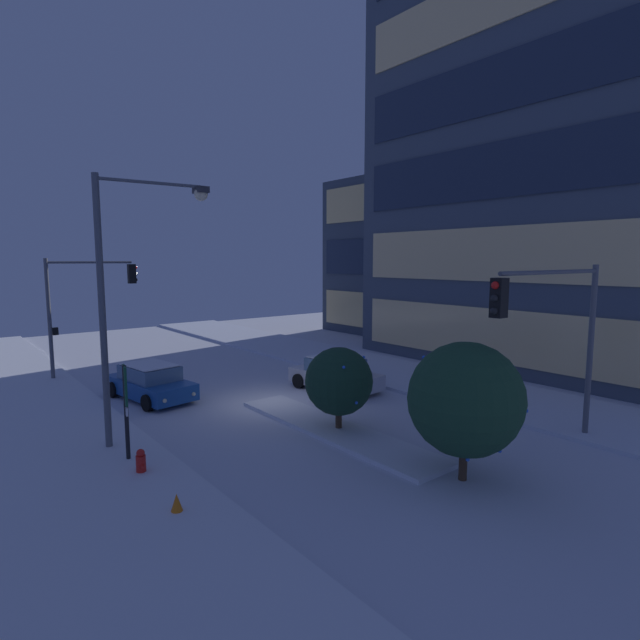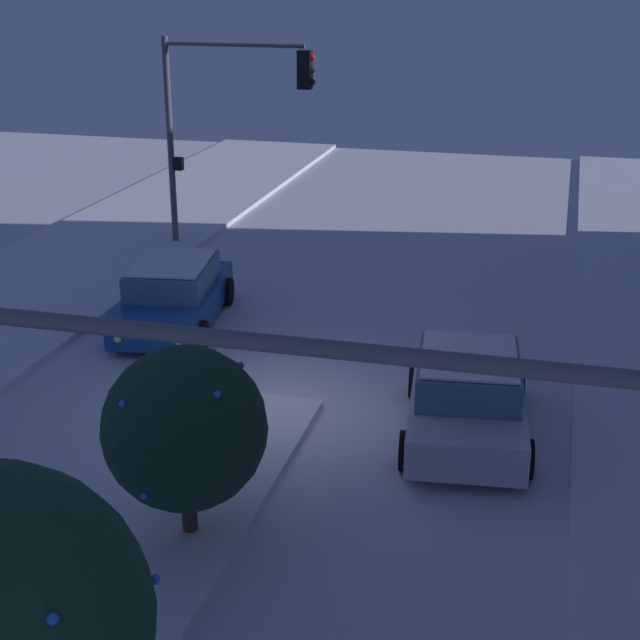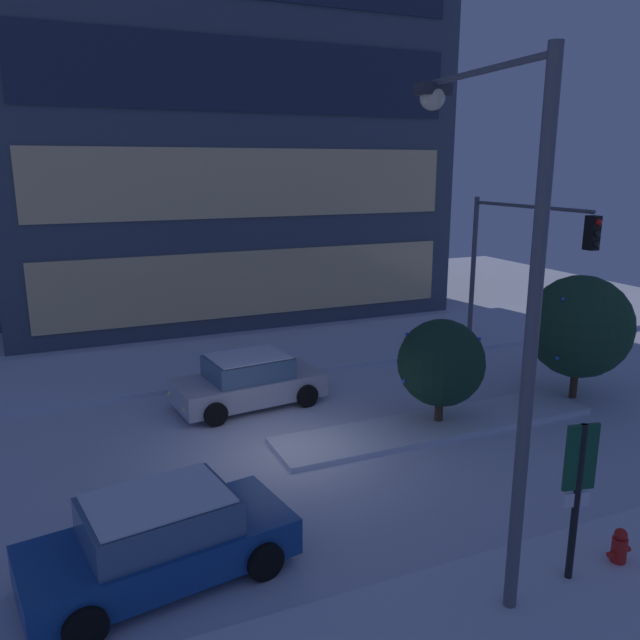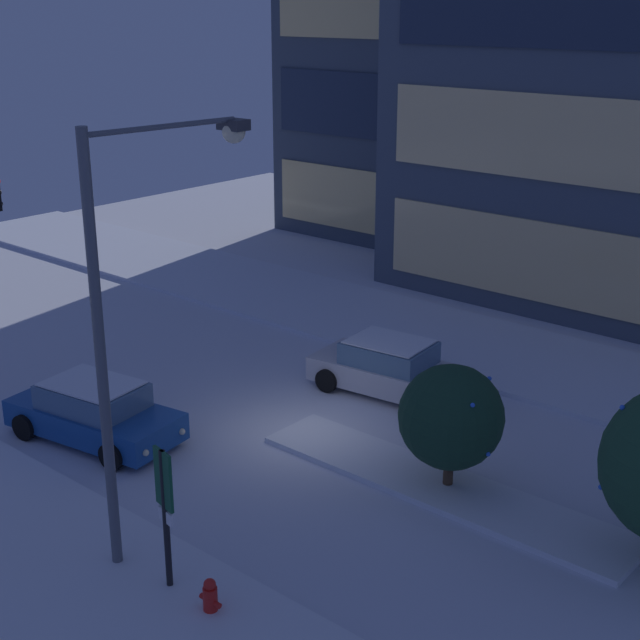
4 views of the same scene
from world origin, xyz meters
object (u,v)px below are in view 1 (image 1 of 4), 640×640
object	(u,v)px
decorated_tree_left_of_median	(339,381)
decorated_tree_median	(465,399)
traffic_light_corner_near_left	(86,296)
car_near	(150,383)
traffic_light_corner_far_right	(556,321)
parking_info_sign	(126,402)
fire_hydrant	(141,463)
construction_cone	(177,505)
street_lamp_arched	(132,274)
car_far	(335,374)

from	to	relation	value
decorated_tree_left_of_median	decorated_tree_median	bearing A→B (deg)	1.67
traffic_light_corner_near_left	car_near	bearing A→B (deg)	-81.73
traffic_light_corner_far_right	parking_info_sign	size ratio (longest dim) A/B	2.05
fire_hydrant	decorated_tree_median	world-z (taller)	decorated_tree_median
decorated_tree_left_of_median	construction_cone	world-z (taller)	decorated_tree_left_of_median
car_near	traffic_light_corner_near_left	bearing A→B (deg)	179.17
decorated_tree_median	decorated_tree_left_of_median	bearing A→B (deg)	-178.33
parking_info_sign	car_near	bearing A→B (deg)	76.17
construction_cone	street_lamp_arched	bearing A→B (deg)	170.22
construction_cone	traffic_light_corner_far_right	bearing A→B (deg)	71.06
traffic_light_corner_far_right	decorated_tree_median	size ratio (longest dim) A/B	1.58
traffic_light_corner_near_left	parking_info_sign	distance (m)	12.59
car_far	decorated_tree_left_of_median	size ratio (longest dim) A/B	1.54
street_lamp_arched	fire_hydrant	size ratio (longest dim) A/B	10.87
traffic_light_corner_near_left	fire_hydrant	bearing A→B (deg)	-98.48
car_near	traffic_light_corner_near_left	distance (m)	7.00
fire_hydrant	decorated_tree_median	xyz separation A→B (m)	(5.54, 6.60, 1.83)
street_lamp_arched	decorated_tree_median	size ratio (longest dim) A/B	2.24
decorated_tree_median	construction_cone	world-z (taller)	decorated_tree_median
decorated_tree_median	decorated_tree_left_of_median	xyz separation A→B (m)	(-4.87, -0.14, -0.45)
traffic_light_corner_far_right	parking_info_sign	bearing A→B (deg)	-35.70
traffic_light_corner_far_right	street_lamp_arched	distance (m)	12.65
street_lamp_arched	decorated_tree_left_of_median	world-z (taller)	street_lamp_arched
car_near	traffic_light_corner_far_right	xyz separation A→B (m)	(13.36, 7.18, 3.34)
car_near	street_lamp_arched	distance (m)	7.07
car_near	fire_hydrant	distance (m)	7.81
car_far	traffic_light_corner_near_left	xyz separation A→B (m)	(-9.78, -7.91, 3.33)
decorated_tree_median	decorated_tree_left_of_median	distance (m)	4.90
car_near	parking_info_sign	world-z (taller)	parking_info_sign
traffic_light_corner_near_left	decorated_tree_median	distance (m)	19.52
car_far	decorated_tree_median	xyz separation A→B (m)	(9.10, -3.30, 1.49)
car_far	parking_info_sign	distance (m)	10.24
car_far	traffic_light_corner_near_left	world-z (taller)	traffic_light_corner_near_left
car_near	decorated_tree_left_of_median	xyz separation A→B (m)	(7.91, 3.58, 1.04)
car_near	construction_cone	xyz separation A→B (m)	(9.88, -2.97, -0.44)
car_near	parking_info_sign	distance (m)	6.87
fire_hydrant	decorated_tree_left_of_median	distance (m)	6.64
traffic_light_corner_far_right	construction_cone	world-z (taller)	traffic_light_corner_far_right
decorated_tree_left_of_median	car_near	bearing A→B (deg)	-155.64
car_near	fire_hydrant	xyz separation A→B (m)	(7.25, -2.87, -0.35)
fire_hydrant	traffic_light_corner_near_left	bearing A→B (deg)	171.52
traffic_light_corner_near_left	parking_info_sign	size ratio (longest dim) A/B	2.06
construction_cone	fire_hydrant	bearing A→B (deg)	177.97
parking_info_sign	construction_cone	world-z (taller)	parking_info_sign
traffic_light_corner_far_right	traffic_light_corner_near_left	xyz separation A→B (m)	(-19.45, -8.07, -0.00)
car_near	traffic_light_corner_far_right	bearing A→B (deg)	19.17
car_near	construction_cone	world-z (taller)	car_near
fire_hydrant	decorated_tree_left_of_median	bearing A→B (deg)	84.14
fire_hydrant	decorated_tree_left_of_median	size ratio (longest dim) A/B	0.26
traffic_light_corner_near_left	decorated_tree_median	world-z (taller)	traffic_light_corner_near_left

